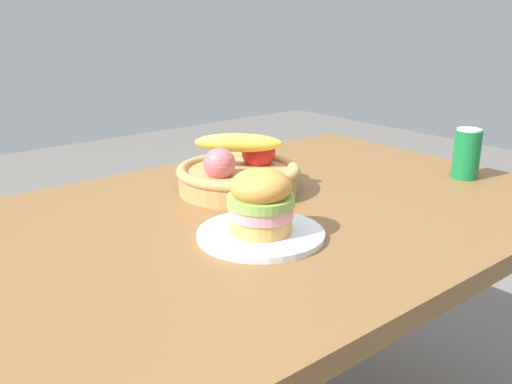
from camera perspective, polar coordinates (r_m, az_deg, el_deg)
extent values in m
cube|color=brown|center=(1.20, 0.26, -2.94)|extent=(1.40, 0.90, 0.04)
cylinder|color=brown|center=(1.99, 7.05, -5.98)|extent=(0.07, 0.07, 0.71)
cylinder|color=white|center=(1.06, 0.49, -4.27)|extent=(0.24, 0.24, 0.01)
cylinder|color=tan|center=(1.06, 0.49, -3.22)|extent=(0.12, 0.12, 0.03)
cylinder|color=pink|center=(1.05, 0.49, -1.89)|extent=(0.12, 0.12, 0.02)
cylinder|color=#84A84C|center=(1.04, 0.50, -0.86)|extent=(0.13, 0.13, 0.02)
ellipsoid|color=gold|center=(1.03, 0.50, 0.57)|extent=(0.11, 0.11, 0.07)
cylinder|color=#147238|center=(1.52, 20.45, 3.58)|extent=(0.07, 0.07, 0.12)
cylinder|color=silver|center=(1.50, 20.71, 5.90)|extent=(0.06, 0.06, 0.00)
cylinder|color=tan|center=(1.33, -1.76, 1.16)|extent=(0.28, 0.28, 0.05)
torus|color=tan|center=(1.32, -1.77, 2.19)|extent=(0.29, 0.29, 0.02)
sphere|color=red|center=(1.37, 0.24, 4.08)|extent=(0.08, 0.08, 0.08)
sphere|color=#D16066|center=(1.27, -3.71, 2.83)|extent=(0.07, 0.07, 0.07)
ellipsoid|color=yellow|center=(1.33, -1.79, 4.97)|extent=(0.18, 0.18, 0.05)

